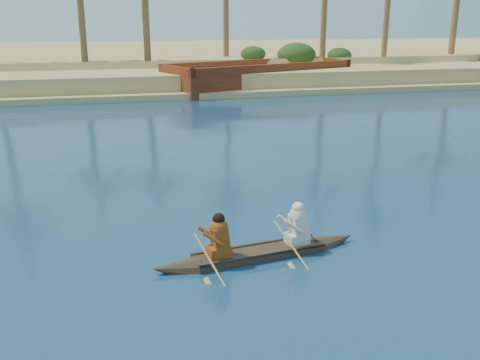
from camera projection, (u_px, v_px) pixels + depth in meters
name	position (u px, v px, depth m)	size (l,w,h in m)	color
sandy_embankment	(210.00, 58.00, 54.97)	(150.00, 51.00, 1.50)	tan
shrub_cluster	(249.00, 64.00, 40.50)	(100.00, 6.00, 2.40)	#1F3814
canoe	(259.00, 246.00, 10.49)	(4.36, 1.16, 1.19)	#3C2C20
barge_mid	(259.00, 78.00, 35.26)	(13.20, 8.16, 2.09)	maroon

